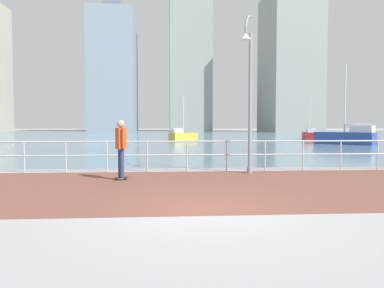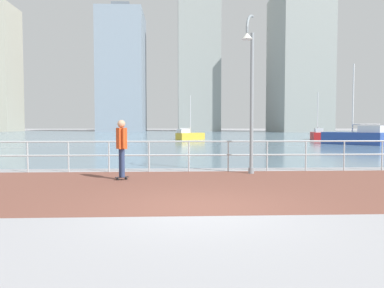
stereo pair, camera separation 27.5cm
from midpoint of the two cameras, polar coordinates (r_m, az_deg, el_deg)
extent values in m
plane|color=#9E9EA3|center=(47.22, -1.79, 0.98)|extent=(220.00, 220.00, 0.00)
cube|color=brown|center=(9.96, 0.96, -6.58)|extent=(28.00, 6.40, 0.01)
cube|color=slate|center=(58.03, -1.93, 1.36)|extent=(180.00, 88.00, 0.00)
cylinder|color=#B2BCC1|center=(13.98, -23.49, -1.87)|extent=(0.05, 0.05, 1.07)
cylinder|color=#B2BCC1|center=(13.54, -17.95, -1.92)|extent=(0.05, 0.05, 1.07)
cylinder|color=#B2BCC1|center=(13.24, -12.09, -1.95)|extent=(0.05, 0.05, 1.07)
cylinder|color=#B2BCC1|center=(13.08, -6.03, -1.96)|extent=(0.05, 0.05, 1.07)
cylinder|color=#B2BCC1|center=(13.07, 0.11, -1.94)|extent=(0.05, 0.05, 1.07)
cylinder|color=#B2BCC1|center=(13.21, 6.19, -1.91)|extent=(0.05, 0.05, 1.07)
cylinder|color=#B2BCC1|center=(13.49, 12.08, -1.86)|extent=(0.05, 0.05, 1.07)
cylinder|color=#B2BCC1|center=(13.91, 17.68, -1.79)|extent=(0.05, 0.05, 1.07)
cylinder|color=#B2BCC1|center=(14.45, 22.90, -1.71)|extent=(0.05, 0.05, 1.07)
cylinder|color=#B2BCC1|center=(15.10, 27.70, -1.62)|extent=(0.05, 0.05, 1.07)
cylinder|color=#B2BCC1|center=(13.03, 0.11, 0.40)|extent=(25.20, 0.06, 0.06)
cylinder|color=#B2BCC1|center=(13.06, 0.11, -1.71)|extent=(25.20, 0.06, 0.06)
cylinder|color=gray|center=(12.79, 9.72, -4.05)|extent=(0.19, 0.19, 0.20)
cylinder|color=gray|center=(12.72, 9.81, 6.11)|extent=(0.12, 0.12, 4.72)
cylinder|color=gray|center=(13.13, 9.82, 18.86)|extent=(0.16, 0.20, 0.11)
cylinder|color=gray|center=(12.98, 9.61, 18.85)|extent=(0.17, 0.21, 0.15)
cylinder|color=gray|center=(12.83, 9.42, 18.64)|extent=(0.16, 0.20, 0.18)
cylinder|color=gray|center=(12.71, 9.27, 18.24)|extent=(0.15, 0.18, 0.19)
cylinder|color=gray|center=(12.61, 9.17, 17.69)|extent=(0.14, 0.15, 0.19)
cylinder|color=gray|center=(12.56, 9.14, 17.03)|extent=(0.12, 0.12, 0.17)
cone|color=silver|center=(12.51, 9.13, 16.14)|extent=(0.36, 0.36, 0.22)
cylinder|color=black|center=(11.27, -10.63, -5.37)|extent=(0.07, 0.05, 0.06)
cylinder|color=black|center=(11.34, -10.75, -5.32)|extent=(0.07, 0.05, 0.06)
cylinder|color=black|center=(11.35, -9.39, -5.30)|extent=(0.07, 0.05, 0.06)
cylinder|color=black|center=(11.42, -9.51, -5.25)|extent=(0.07, 0.05, 0.06)
cube|color=black|center=(11.34, -10.07, -5.06)|extent=(0.41, 0.27, 0.02)
cylinder|color=navy|center=(11.21, -9.97, -2.92)|extent=(0.17, 0.17, 0.85)
cylinder|color=navy|center=(11.36, -10.21, -2.84)|extent=(0.17, 0.17, 0.85)
cube|color=#D84C1E|center=(11.23, -10.12, 0.87)|extent=(0.36, 0.41, 0.63)
cylinder|color=#D84C1E|center=(11.01, -9.76, 0.91)|extent=(0.12, 0.12, 0.60)
cylinder|color=#D84C1E|center=(11.45, -10.47, 0.98)|extent=(0.12, 0.12, 0.60)
sphere|color=tan|center=(11.23, -10.14, 3.08)|extent=(0.23, 0.23, 0.23)
cube|color=#284799|center=(33.81, 23.68, 0.80)|extent=(4.40, 4.46, 1.02)
cube|color=silver|center=(33.34, 26.03, 2.09)|extent=(1.94, 1.96, 0.57)
cylinder|color=silver|center=(33.86, 23.80, 6.48)|extent=(0.11, 0.11, 5.69)
cylinder|color=silver|center=(33.45, 25.42, 2.79)|extent=(1.57, 1.60, 0.09)
cube|color=#B21E1E|center=(44.03, 18.91, 1.20)|extent=(2.04, 3.94, 0.81)
cube|color=silver|center=(42.90, 19.12, 1.99)|extent=(1.12, 1.51, 0.45)
cylinder|color=silver|center=(44.03, 18.97, 4.64)|extent=(0.09, 0.09, 4.49)
cylinder|color=silver|center=(43.19, 19.07, 2.41)|extent=(0.48, 1.66, 0.07)
cube|color=gold|center=(41.19, -0.05, 1.21)|extent=(3.36, 3.11, 0.75)
cube|color=silver|center=(40.46, -1.14, 2.00)|extent=(1.45, 1.40, 0.42)
cylinder|color=silver|center=(41.19, -0.05, 4.63)|extent=(0.08, 0.08, 4.17)
cylinder|color=silver|center=(40.65, -0.84, 2.42)|extent=(1.24, 1.08, 0.07)
cube|color=#939993|center=(98.36, 1.03, 12.44)|extent=(10.34, 14.64, 35.62)
cube|color=#939993|center=(91.41, 16.16, 11.94)|extent=(11.07, 16.32, 32.12)
cube|color=#8493A3|center=(94.68, -10.61, 10.73)|extent=(10.78, 14.08, 28.99)
cube|color=slate|center=(97.99, -10.71, 19.75)|extent=(4.31, 5.63, 2.00)
camera|label=1|loc=(0.14, -89.26, 0.04)|focal=34.61mm
camera|label=2|loc=(0.14, 90.74, -0.04)|focal=34.61mm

